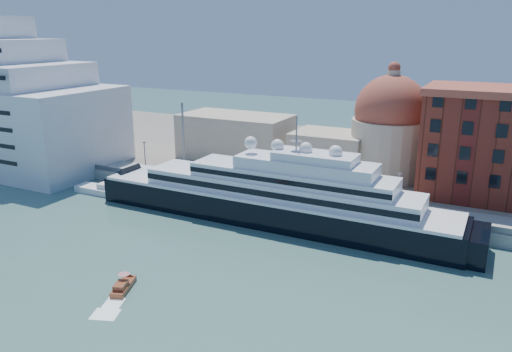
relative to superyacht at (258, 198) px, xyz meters
The scene contains 9 objects.
ground 23.79m from the superyacht, 100.66° to the right, with size 400.00×400.00×0.00m, color #3B6762.
quay 12.21m from the superyacht, 111.47° to the left, with size 180.00×10.00×2.50m, color gray.
land 52.29m from the superyacht, 94.76° to the left, with size 260.00×72.00×2.00m, color slate.
quay_fence 7.91m from the superyacht, 123.64° to the left, with size 180.00×0.10×1.20m, color slate.
superyacht is the anchor object (origin of this frame).
service_barge 39.47m from the superyacht, behind, with size 12.51×4.24×2.81m.
water_taxi 35.03m from the superyacht, 97.62° to the right, with size 3.80×6.08×2.74m.
church 35.40m from the superyacht, 86.60° to the left, with size 66.00×18.00×25.50m.
lamp_posts 20.13m from the superyacht, 151.39° to the left, with size 120.80×2.40×18.00m.
Camera 1 is at (46.21, -60.84, 36.38)m, focal length 35.00 mm.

